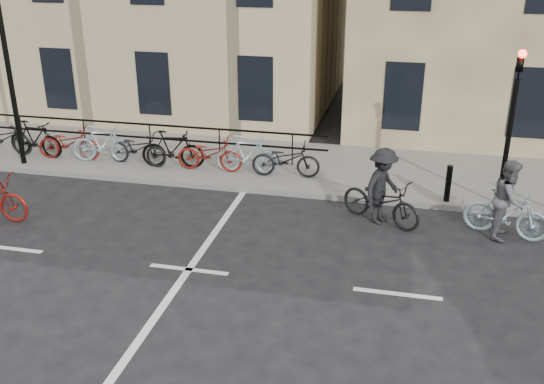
% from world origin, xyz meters
% --- Properties ---
extents(ground, '(120.00, 120.00, 0.00)m').
position_xyz_m(ground, '(0.00, 0.00, 0.00)').
color(ground, black).
rests_on(ground, ground).
extents(sidewalk, '(46.00, 4.00, 0.15)m').
position_xyz_m(sidewalk, '(-4.00, 6.00, 0.07)').
color(sidewalk, slate).
rests_on(sidewalk, ground).
extents(traffic_light, '(0.18, 0.30, 3.90)m').
position_xyz_m(traffic_light, '(6.20, 4.34, 2.45)').
color(traffic_light, black).
rests_on(traffic_light, sidewalk).
extents(lamp_post, '(0.36, 0.36, 5.28)m').
position_xyz_m(lamp_post, '(-6.50, 4.40, 3.49)').
color(lamp_post, black).
rests_on(lamp_post, sidewalk).
extents(bollard_east, '(0.14, 0.14, 0.90)m').
position_xyz_m(bollard_east, '(5.00, 4.25, 0.60)').
color(bollard_east, black).
rests_on(bollard_east, sidewalk).
extents(parked_bikes, '(10.40, 1.23, 1.05)m').
position_xyz_m(parked_bikes, '(-3.30, 5.04, 0.64)').
color(parked_bikes, black).
rests_on(parked_bikes, sidewalk).
extents(cyclist_grey, '(1.86, 0.99, 1.73)m').
position_xyz_m(cyclist_grey, '(6.15, 2.89, 0.70)').
color(cyclist_grey, '#8FACBB').
rests_on(cyclist_grey, ground).
extents(cyclist_dark, '(2.07, 1.56, 1.76)m').
position_xyz_m(cyclist_dark, '(3.50, 3.02, 0.69)').
color(cyclist_dark, black).
rests_on(cyclist_dark, ground).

